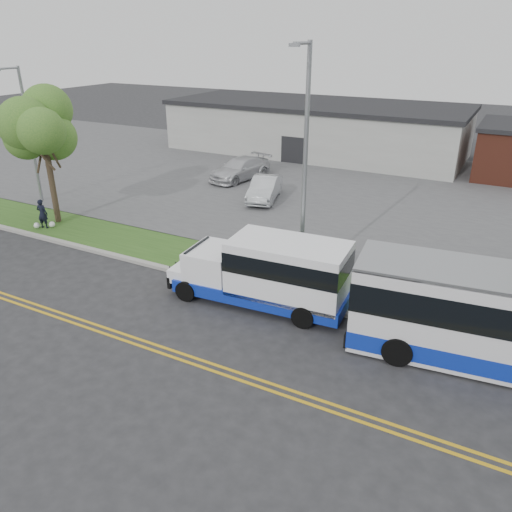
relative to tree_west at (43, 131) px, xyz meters
The scene contains 16 objects.
ground 13.43m from the tree_west, 14.93° to the right, with size 140.00×140.00×0.00m, color #28282B.
lane_line_north 14.83m from the tree_west, 30.43° to the right, with size 70.00×0.12×0.01m, color gold.
lane_line_south 14.97m from the tree_west, 31.49° to the right, with size 70.00×0.12×0.01m, color gold.
curb 13.19m from the tree_west, ahead, with size 80.00×0.30×0.15m, color #9E9B93.
verge 13.03m from the tree_west, ahead, with size 80.00×3.30×0.10m, color #2C521B.
parking_lot 18.98m from the tree_west, 48.99° to the left, with size 80.00×25.00×0.10m, color #4C4C4F.
commercial_building 24.72m from the tree_west, 75.85° to the left, with size 25.40×10.40×4.35m.
tree_west is the anchor object (origin of this frame).
streetlight_near 15.01m from the tree_west, ahead, with size 0.35×1.53×9.50m.
streetlight_far 4.62m from the tree_west, 151.02° to the left, with size 0.35×1.53×8.00m.
shuttle_bus 15.37m from the tree_west, 10.25° to the right, with size 7.35×2.84×2.76m.
pedestrian 4.36m from the tree_west, 82.20° to the right, with size 0.59×0.39×1.61m, color black.
parked_car_a 13.09m from the tree_west, 46.84° to the left, with size 1.54×4.41×1.45m, color silver.
parked_car_b 14.03m from the tree_west, 69.49° to the left, with size 2.12×5.22×1.52m, color silver.
grocery_bag_left 5.04m from the tree_west, 96.53° to the right, with size 0.32×0.32×0.32m, color white.
grocery_bag_right 4.95m from the tree_west, 61.64° to the right, with size 0.32×0.32×0.32m, color white.
Camera 1 is at (10.26, -14.95, 9.82)m, focal length 35.00 mm.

